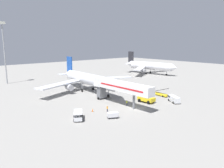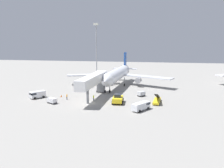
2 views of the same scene
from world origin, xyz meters
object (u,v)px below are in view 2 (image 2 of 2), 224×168
(belt_loader_truck, at_px, (157,100))
(ground_crew_worker_midground, at_px, (94,98))
(safety_cone_alpha, at_px, (61,96))
(pushback_tug, at_px, (118,99))
(service_van_rear_left, at_px, (37,94))
(baggage_cart_mid_center, at_px, (141,94))
(jet_bridge, at_px, (94,80))
(apron_light_mast, at_px, (96,39))
(airplane_at_gate, at_px, (118,74))
(baggage_cart_near_left, at_px, (52,100))
(service_van_near_center, at_px, (141,106))
(ground_crew_worker_foreground, at_px, (67,97))

(belt_loader_truck, relative_size, ground_crew_worker_midground, 3.95)
(safety_cone_alpha, bearing_deg, pushback_tug, -10.98)
(service_van_rear_left, height_order, safety_cone_alpha, service_van_rear_left)
(baggage_cart_mid_center, bearing_deg, safety_cone_alpha, -165.58)
(service_van_rear_left, xyz_separation_m, baggage_cart_mid_center, (30.75, 9.16, -0.36))
(pushback_tug, xyz_separation_m, baggage_cart_mid_center, (5.72, 9.83, -0.40))
(jet_bridge, distance_m, apron_light_mast, 61.87)
(service_van_rear_left, bearing_deg, pushback_tug, -1.53)
(safety_cone_alpha, bearing_deg, ground_crew_worker_midground, -11.40)
(airplane_at_gate, relative_size, jet_bridge, 1.83)
(baggage_cart_mid_center, height_order, baggage_cart_near_left, baggage_cart_mid_center)
(apron_light_mast, bearing_deg, belt_loader_truck, -60.05)
(service_van_near_center, bearing_deg, apron_light_mast, 114.42)
(airplane_at_gate, distance_m, jet_bridge, 21.33)
(baggage_cart_mid_center, height_order, apron_light_mast, apron_light_mast)
(jet_bridge, xyz_separation_m, ground_crew_worker_foreground, (-7.38, -3.55, -4.62))
(apron_light_mast, bearing_deg, baggage_cart_near_left, -84.67)
(belt_loader_truck, relative_size, baggage_cart_near_left, 2.27)
(pushback_tug, distance_m, ground_crew_worker_midground, 7.52)
(service_van_rear_left, distance_m, safety_cone_alpha, 7.18)
(pushback_tug, bearing_deg, airplane_at_gate, 100.45)
(belt_loader_truck, height_order, baggage_cart_mid_center, belt_loader_truck)
(service_van_near_center, xyz_separation_m, baggage_cart_mid_center, (-1.21, 15.22, -0.30))
(pushback_tug, bearing_deg, baggage_cart_near_left, -167.22)
(service_van_near_center, bearing_deg, baggage_cart_near_left, 176.85)
(apron_light_mast, bearing_deg, baggage_cart_mid_center, -60.68)
(service_van_rear_left, bearing_deg, belt_loader_truck, 3.17)
(airplane_at_gate, distance_m, belt_loader_truck, 27.80)
(jet_bridge, relative_size, service_van_rear_left, 4.75)
(baggage_cart_mid_center, bearing_deg, airplane_at_gate, 123.64)
(jet_bridge, height_order, belt_loader_truck, jet_bridge)
(airplane_at_gate, height_order, ground_crew_worker_foreground, airplane_at_gate)
(ground_crew_worker_midground, bearing_deg, jet_bridge, 102.90)
(ground_crew_worker_midground, xyz_separation_m, safety_cone_alpha, (-11.13, 2.24, -0.55))
(baggage_cart_near_left, xyz_separation_m, safety_cone_alpha, (-0.76, 7.62, -0.46))
(baggage_cart_near_left, bearing_deg, ground_crew_worker_midground, 27.42)
(ground_crew_worker_midground, relative_size, safety_cone_alpha, 2.30)
(service_van_rear_left, height_order, baggage_cart_mid_center, service_van_rear_left)
(service_van_near_center, distance_m, ground_crew_worker_foreground, 23.28)
(airplane_at_gate, height_order, service_van_rear_left, airplane_at_gate)
(airplane_at_gate, xyz_separation_m, service_van_near_center, (11.63, -30.88, -3.61))
(ground_crew_worker_foreground, height_order, safety_cone_alpha, ground_crew_worker_foreground)
(ground_crew_worker_foreground, bearing_deg, safety_cone_alpha, 138.37)
(baggage_cart_near_left, xyz_separation_m, ground_crew_worker_foreground, (2.28, 4.92, 0.08))
(service_van_rear_left, relative_size, ground_crew_worker_midground, 2.78)
(baggage_cart_near_left, distance_m, safety_cone_alpha, 7.68)
(baggage_cart_mid_center, bearing_deg, belt_loader_truck, -55.71)
(ground_crew_worker_midground, bearing_deg, belt_loader_truck, 4.11)
(service_van_rear_left, height_order, ground_crew_worker_foreground, service_van_rear_left)
(service_van_rear_left, bearing_deg, jet_bridge, 12.56)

